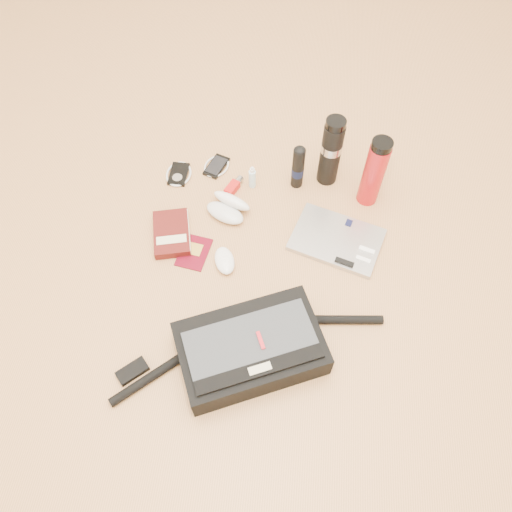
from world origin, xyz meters
name	(u,v)px	position (x,y,z in m)	size (l,w,h in m)	color
ground	(257,281)	(0.00, 0.00, 0.00)	(4.00, 4.00, 0.00)	tan
messenger_bag	(250,349)	(0.01, -0.27, 0.06)	(0.82, 0.42, 0.12)	black
laptop	(337,240)	(0.27, 0.19, 0.01)	(0.36, 0.30, 0.03)	#A8A8AA
book	(172,233)	(-0.32, 0.15, 0.02)	(0.17, 0.22, 0.04)	#470F0D
passport	(194,252)	(-0.23, 0.09, 0.00)	(0.12, 0.15, 0.01)	#540312
mouse	(225,261)	(-0.12, 0.06, 0.02)	(0.10, 0.13, 0.04)	white
sunglasses_case	(228,207)	(-0.14, 0.28, 0.03)	(0.19, 0.18, 0.09)	silver
ipod	(179,174)	(-0.35, 0.44, 0.01)	(0.10, 0.12, 0.01)	black
phone	(217,166)	(-0.21, 0.50, 0.01)	(0.12, 0.13, 0.01)	black
inhaler	(233,187)	(-0.13, 0.39, 0.02)	(0.07, 0.12, 0.03)	red
spray_bottle	(252,178)	(-0.06, 0.42, 0.04)	(0.03, 0.03, 0.10)	#B8E4F7
aerosol_can	(298,167)	(0.11, 0.44, 0.10)	(0.05, 0.05, 0.20)	black
thermos_black	(331,151)	(0.22, 0.49, 0.15)	(0.08, 0.08, 0.30)	black
thermos_red	(374,172)	(0.38, 0.40, 0.15)	(0.10, 0.10, 0.30)	#AE161A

